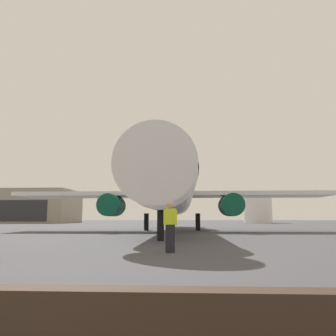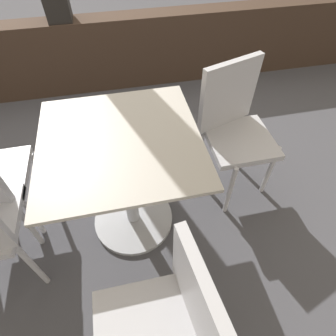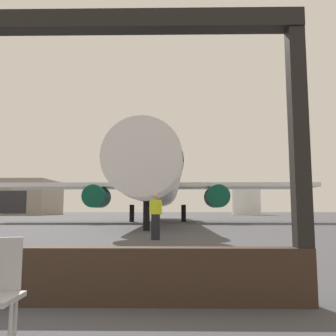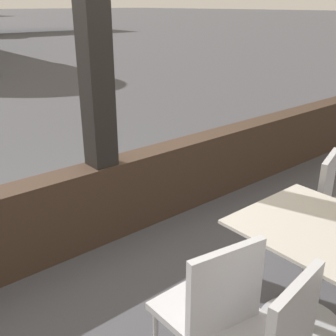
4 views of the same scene
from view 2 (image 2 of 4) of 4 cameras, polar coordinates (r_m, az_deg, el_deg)
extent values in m
cube|color=#38281E|center=(3.03, -19.40, 20.92)|extent=(8.31, 0.24, 0.68)
cube|color=#ADA89E|center=(1.34, -9.99, 5.56)|extent=(0.78, 0.78, 0.02)
cylinder|color=#9EA0A5|center=(1.62, -8.25, -4.04)|extent=(0.08, 0.08, 0.73)
cylinder|color=#9EA0A5|center=(1.91, -7.10, -10.33)|extent=(0.52, 0.52, 0.03)
cube|color=#B2B2B7|center=(1.00, 6.68, -26.16)|extent=(0.09, 0.40, 0.38)
cylinder|color=#B2B2B7|center=(1.46, -12.69, -28.54)|extent=(0.03, 0.03, 0.47)
cylinder|color=#B2B2B7|center=(1.46, 1.64, -24.80)|extent=(0.03, 0.03, 0.47)
cylinder|color=#B2B2B7|center=(1.99, -24.46, -2.01)|extent=(0.03, 0.03, 0.46)
cylinder|color=#B2B2B7|center=(1.81, -26.98, -10.37)|extent=(0.03, 0.03, 0.46)
cube|color=#B2B2B7|center=(1.80, 14.76, 5.52)|extent=(0.40, 0.40, 0.04)
cube|color=#B2B2B7|center=(1.76, 12.47, 14.69)|extent=(0.39, 0.16, 0.43)
cylinder|color=#B2B2B7|center=(1.99, 20.31, -0.57)|extent=(0.03, 0.03, 0.45)
cylinder|color=#B2B2B7|center=(1.80, 12.72, -4.72)|extent=(0.03, 0.03, 0.45)
cylinder|color=#B2B2B7|center=(2.13, 14.17, 5.45)|extent=(0.03, 0.03, 0.45)
cylinder|color=#B2B2B7|center=(1.96, 6.60, 2.16)|extent=(0.03, 0.03, 0.45)
cylinder|color=#B2B2B7|center=(1.85, -26.64, -8.20)|extent=(0.03, 0.03, 0.48)
cylinder|color=#B2B2B7|center=(1.67, -26.29, -17.63)|extent=(0.03, 0.03, 0.48)
camera|label=1|loc=(2.07, 69.01, 4.44)|focal=35.60mm
camera|label=3|loc=(2.74, 98.86, -26.49)|focal=38.02mm
camera|label=4|loc=(1.94, -103.29, -3.95)|focal=43.15mm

